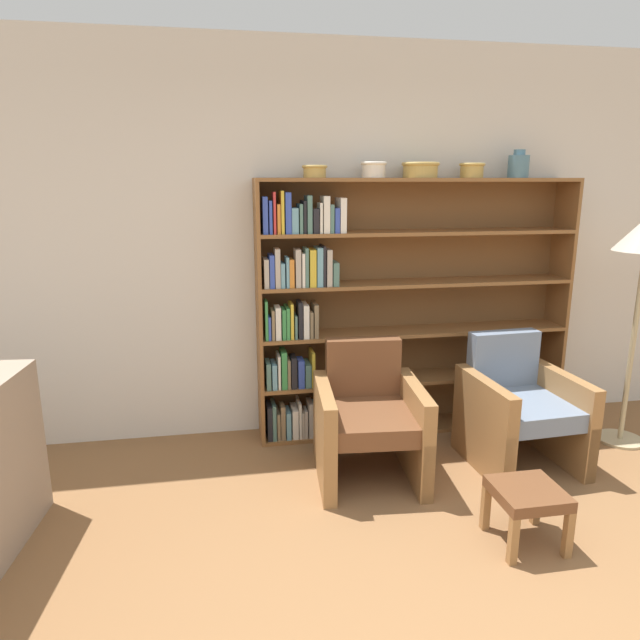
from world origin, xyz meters
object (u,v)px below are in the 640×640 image
bookshelf (384,309)px  footstool (527,499)px  vase_tall (518,166)px  bowl_olive (420,169)px  bowl_copper (472,169)px  armchair_cushioned (519,407)px  armchair_leather (368,418)px  bowl_brass (374,169)px  bowl_terracotta (315,171)px

bookshelf → footstool: bookshelf is taller
vase_tall → bowl_olive: bearing=180.0°
bowl_copper → armchair_cushioned: (0.14, -0.63, -1.52)m
bowl_olive → bowl_copper: bearing=0.0°
armchair_leather → footstool: (0.61, -0.83, -0.13)m
bookshelf → bowl_copper: bearing=-1.6°
bookshelf → footstool: size_ratio=6.84×
bowl_olive → bowl_copper: size_ratio=1.45×
vase_tall → armchair_leather: bearing=-152.7°
bookshelf → armchair_cushioned: 1.13m
bookshelf → bowl_olive: (0.23, -0.02, 0.97)m
armchair_cushioned → bowl_olive: bearing=-54.2°
bowl_brass → footstool: size_ratio=0.53×
bookshelf → armchair_cushioned: (0.74, -0.65, -0.55)m
bookshelf → bowl_copper: 1.14m
bowl_terracotta → footstool: 2.35m
bookshelf → armchair_leather: 0.89m
bowl_olive → vase_tall: size_ratio=1.34×
bowl_olive → footstool: size_ratio=0.78×
bowl_brass → bowl_copper: 0.70m
bowl_brass → armchair_cushioned: (0.84, -0.63, -1.52)m
armchair_leather → armchair_cushioned: (1.02, 0.00, 0.00)m
bowl_terracotta → bowl_brass: size_ratio=0.95×
bowl_brass → vase_tall: size_ratio=0.92×
vase_tall → footstool: 2.31m
footstool → bowl_terracotta: bearing=119.9°
bookshelf → bowl_brass: bowl_brass is taller
bowl_terracotta → bowl_olive: 0.73m
bowl_terracotta → bowl_copper: 1.11m
bowl_copper → footstool: bearing=-100.2°
bowl_brass → armchair_cushioned: 1.85m
footstool → bowl_copper: bearing=79.8°
bowl_copper → bowl_olive: bearing=180.0°
armchair_cushioned → bowl_copper: bearing=-80.8°
bowl_copper → armchair_leather: bowl_copper is taller
vase_tall → bowl_copper: bearing=180.0°
bowl_brass → bowl_olive: bowl_brass is taller
bookshelf → vase_tall: vase_tall is taller
armchair_leather → armchair_cushioned: same height
bowl_brass → bowl_olive: (0.33, 0.00, -0.00)m
bowl_terracotta → armchair_leather: 1.65m
bowl_copper → armchair_leather: size_ratio=0.22×
bookshelf → footstool: (0.34, -1.48, -0.67)m
armchair_leather → armchair_cushioned: 1.02m
bowl_copper → armchair_cushioned: size_ratio=0.22×
armchair_leather → bowl_brass: bearing=-100.6°
bowl_olive → footstool: 2.21m
bowl_terracotta → armchair_leather: bowl_terracotta is taller
bookshelf → bowl_terracotta: bowl_terracotta is taller
vase_tall → bowl_brass: bearing=180.0°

